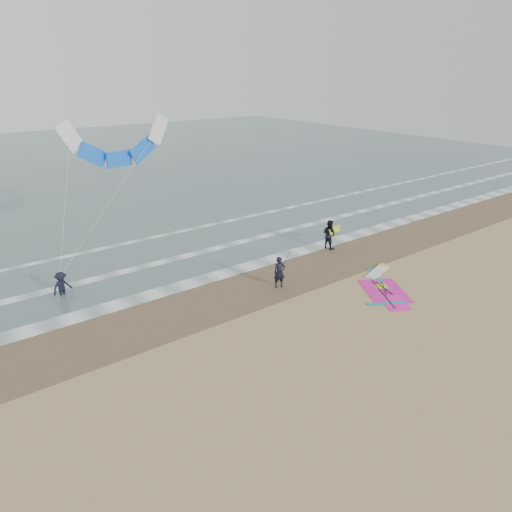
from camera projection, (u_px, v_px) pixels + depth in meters
ground at (350, 322)px, 21.61m from camera, size 120.00×120.00×0.00m
sea_water at (63, 165)px, 57.24m from camera, size 120.00×80.00×0.02m
wet_sand_band at (271, 279)px, 26.06m from camera, size 120.00×5.00×0.01m
foam_waterline at (229, 255)px, 29.35m from camera, size 120.00×9.15×0.02m
windsurf_rig at (383, 285)px, 25.23m from camera, size 4.97×4.71×0.12m
person_standing at (279, 272)px, 24.78m from camera, size 0.75×0.63×1.76m
person_walking at (329, 234)px, 30.26m from camera, size 0.87×1.05×1.97m
person_wading at (61, 281)px, 23.86m from camera, size 1.24×0.95×1.69m
held_pole at (284, 264)px, 24.79m from camera, size 0.17×0.86×1.82m
carried_kiteboard at (335, 230)px, 30.31m from camera, size 1.30×0.51×0.39m
surf_kite at (118, 146)px, 25.71m from camera, size 8.01×2.48×7.67m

